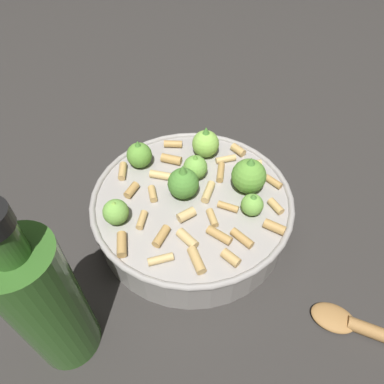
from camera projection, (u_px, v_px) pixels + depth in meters
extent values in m
plane|color=#2D2B28|center=(192.00, 223.00, 0.52)|extent=(2.40, 2.40, 0.00)
cylinder|color=#9E9993|center=(192.00, 210.00, 0.50)|extent=(0.27, 0.27, 0.06)
torus|color=#9E9993|center=(192.00, 197.00, 0.47)|extent=(0.28, 0.28, 0.01)
sphere|color=#75B247|center=(195.00, 167.00, 0.49)|extent=(0.03, 0.03, 0.03)
cone|color=#609E38|center=(195.00, 158.00, 0.48)|extent=(0.02, 0.02, 0.01)
sphere|color=#75B247|center=(252.00, 205.00, 0.44)|extent=(0.03, 0.03, 0.03)
cone|color=#4C8933|center=(254.00, 197.00, 0.43)|extent=(0.02, 0.02, 0.01)
sphere|color=#8CC64C|center=(206.00, 144.00, 0.52)|extent=(0.04, 0.04, 0.04)
cone|color=#4C8933|center=(206.00, 132.00, 0.50)|extent=(0.02, 0.02, 0.02)
sphere|color=#609E38|center=(139.00, 155.00, 0.50)|extent=(0.04, 0.04, 0.04)
cone|color=#4C8933|center=(138.00, 145.00, 0.49)|extent=(0.02, 0.02, 0.02)
sphere|color=#4C8933|center=(182.00, 186.00, 0.46)|extent=(0.04, 0.04, 0.04)
cone|color=#4C8933|center=(181.00, 174.00, 0.44)|extent=(0.02, 0.02, 0.02)
sphere|color=#609E38|center=(249.00, 176.00, 0.47)|extent=(0.05, 0.05, 0.05)
cone|color=#4C8933|center=(251.00, 163.00, 0.45)|extent=(0.02, 0.02, 0.02)
sphere|color=#75B247|center=(116.00, 212.00, 0.43)|extent=(0.03, 0.03, 0.03)
cone|color=#8CC64C|center=(114.00, 204.00, 0.42)|extent=(0.02, 0.02, 0.01)
cylinder|color=tan|center=(242.00, 238.00, 0.42)|extent=(0.02, 0.03, 0.01)
cylinder|color=tan|center=(121.00, 173.00, 0.50)|extent=(0.03, 0.02, 0.01)
cylinder|color=tan|center=(274.00, 227.00, 0.43)|extent=(0.02, 0.03, 0.01)
cylinder|color=tan|center=(161.00, 236.00, 0.42)|extent=(0.03, 0.01, 0.01)
cylinder|color=tan|center=(173.00, 144.00, 0.54)|extent=(0.02, 0.03, 0.01)
cylinder|color=tan|center=(153.00, 194.00, 0.47)|extent=(0.03, 0.02, 0.01)
cylinder|color=tan|center=(212.00, 218.00, 0.44)|extent=(0.03, 0.02, 0.01)
cylinder|color=tan|center=(197.00, 260.00, 0.40)|extent=(0.03, 0.03, 0.01)
cylinder|color=tan|center=(251.00, 164.00, 0.51)|extent=(0.03, 0.03, 0.01)
cylinder|color=tan|center=(161.00, 175.00, 0.49)|extent=(0.02, 0.04, 0.01)
cylinder|color=tan|center=(238.00, 150.00, 0.53)|extent=(0.02, 0.03, 0.01)
cylinder|color=tan|center=(187.00, 239.00, 0.42)|extent=(0.02, 0.03, 0.01)
cylinder|color=tan|center=(221.00, 172.00, 0.50)|extent=(0.04, 0.02, 0.01)
cylinder|color=tan|center=(273.00, 182.00, 0.49)|extent=(0.02, 0.03, 0.01)
cylinder|color=tan|center=(276.00, 206.00, 0.46)|extent=(0.02, 0.03, 0.01)
cylinder|color=tan|center=(228.00, 206.00, 0.46)|extent=(0.01, 0.03, 0.01)
cylinder|color=tan|center=(132.00, 190.00, 0.47)|extent=(0.02, 0.01, 0.01)
cylinder|color=tan|center=(161.00, 259.00, 0.40)|extent=(0.03, 0.03, 0.01)
cylinder|color=tan|center=(186.00, 215.00, 0.44)|extent=(0.03, 0.02, 0.01)
cylinder|color=tan|center=(171.00, 159.00, 0.52)|extent=(0.02, 0.03, 0.01)
cylinder|color=tan|center=(219.00, 235.00, 0.42)|extent=(0.02, 0.03, 0.01)
cylinder|color=tan|center=(142.00, 220.00, 0.44)|extent=(0.03, 0.02, 0.01)
cylinder|color=tan|center=(208.00, 192.00, 0.47)|extent=(0.03, 0.01, 0.01)
cylinder|color=tan|center=(122.00, 244.00, 0.41)|extent=(0.03, 0.03, 0.01)
cylinder|color=tan|center=(226.00, 159.00, 0.52)|extent=(0.03, 0.03, 0.01)
cylinder|color=tan|center=(231.00, 258.00, 0.40)|extent=(0.02, 0.03, 0.01)
cylinder|color=gray|center=(14.00, 265.00, 0.42)|extent=(0.04, 0.04, 0.08)
cylinder|color=#336023|center=(48.00, 305.00, 0.33)|extent=(0.07, 0.07, 0.18)
cylinder|color=#336023|center=(2.00, 242.00, 0.25)|extent=(0.03, 0.03, 0.04)
ellipsoid|color=#9E703D|center=(333.00, 318.00, 0.41)|extent=(0.04, 0.05, 0.01)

